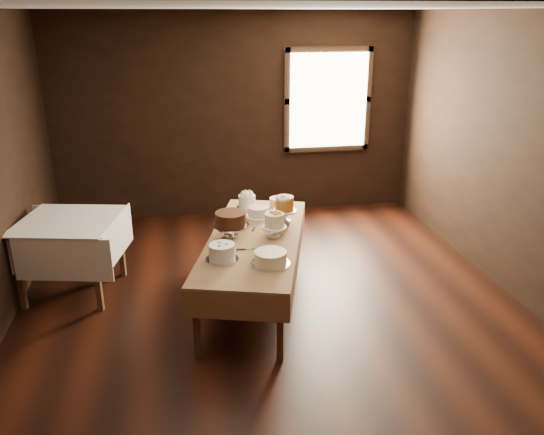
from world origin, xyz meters
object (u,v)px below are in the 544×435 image
(cake_swirl, at_px, (222,253))
(cake_server_b, at_px, (280,252))
(display_table, at_px, (254,242))
(cake_flowers, at_px, (274,226))
(cake_caramel, at_px, (284,211))
(cake_server_e, at_px, (226,245))
(cake_lattice, at_px, (258,213))
(flower_vase, at_px, (283,222))
(cake_meringue, at_px, (247,202))
(cake_server_d, at_px, (283,228))
(cake_server_a, at_px, (254,249))
(cake_chocolate, at_px, (231,225))
(cake_cream, at_px, (270,258))
(side_table, at_px, (69,229))
(cake_server_c, at_px, (256,225))
(cake_speckled, at_px, (278,203))

(cake_swirl, distance_m, cake_server_b, 0.54)
(cake_server_b, bearing_deg, display_table, -172.84)
(cake_flowers, bearing_deg, cake_caramel, 64.85)
(cake_server_e, bearing_deg, cake_server_b, -11.80)
(cake_server_e, bearing_deg, cake_lattice, 75.23)
(cake_server_b, distance_m, flower_vase, 0.59)
(cake_lattice, xyz_separation_m, cake_server_e, (-0.42, -0.70, -0.04))
(cake_swirl, bearing_deg, cake_meringue, 73.10)
(cake_swirl, distance_m, cake_server_d, 0.95)
(cake_server_d, distance_m, cake_server_e, 0.71)
(cake_flowers, height_order, cake_server_b, cake_flowers)
(cake_swirl, bearing_deg, cake_server_a, 29.20)
(display_table, distance_m, cake_lattice, 0.58)
(cake_server_a, bearing_deg, cake_meringue, 89.40)
(cake_caramel, bearing_deg, display_table, -136.12)
(display_table, relative_size, cake_chocolate, 5.65)
(cake_caramel, relative_size, cake_cream, 0.84)
(side_table, xyz_separation_m, cake_meringue, (1.87, 0.36, 0.05))
(display_table, bearing_deg, cake_swirl, -127.69)
(cake_flowers, distance_m, flower_vase, 0.22)
(cake_lattice, bearing_deg, cake_caramel, -37.81)
(cake_caramel, distance_m, cake_chocolate, 0.67)
(cake_chocolate, relative_size, cake_server_d, 1.76)
(cake_flowers, bearing_deg, cake_server_c, 111.32)
(cake_speckled, bearing_deg, cake_server_d, -96.01)
(cake_speckled, xyz_separation_m, cake_lattice, (-0.27, -0.24, -0.01))
(cake_server_e, height_order, flower_vase, flower_vase)
(cake_speckled, height_order, flower_vase, flower_vase)
(cake_server_b, bearing_deg, cake_speckled, 153.58)
(cake_speckled, relative_size, cake_caramel, 0.85)
(cake_speckled, xyz_separation_m, flower_vase, (-0.07, -0.63, 0.02))
(cake_swirl, bearing_deg, side_table, 146.25)
(cake_speckled, bearing_deg, cake_lattice, -137.86)
(cake_caramel, distance_m, cake_flowers, 0.42)
(display_table, relative_size, cake_server_b, 9.95)
(cake_meringue, height_order, cake_server_c, cake_meringue)
(cake_cream, distance_m, cake_server_b, 0.27)
(cake_caramel, relative_size, cake_server_e, 1.22)
(cake_server_b, relative_size, cake_server_c, 1.00)
(side_table, distance_m, cake_server_e, 1.67)
(display_table, xyz_separation_m, cake_meringue, (0.05, 0.87, 0.12))
(cake_lattice, height_order, cake_server_b, cake_lattice)
(display_table, relative_size, cake_server_d, 9.95)
(cake_meringue, height_order, cake_server_e, cake_meringue)
(cake_chocolate, bearing_deg, cake_speckled, 50.05)
(cake_chocolate, relative_size, cake_server_b, 1.76)
(cake_swirl, relative_size, cake_server_e, 1.36)
(cake_meringue, height_order, cake_caramel, cake_caramel)
(cake_chocolate, xyz_separation_m, cake_server_c, (0.29, 0.25, -0.12))
(cake_server_b, bearing_deg, cake_server_c, 172.32)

